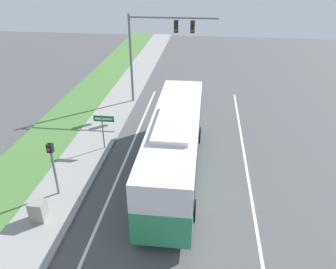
# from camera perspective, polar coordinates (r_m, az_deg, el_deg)

# --- Properties ---
(ground_plane) EXTENTS (80.00, 80.00, 0.00)m
(ground_plane) POSITION_cam_1_polar(r_m,az_deg,el_deg) (16.85, 2.10, -11.28)
(ground_plane) COLOR #4C4C4F
(sidewalk) EXTENTS (2.80, 80.00, 0.12)m
(sidewalk) POSITION_cam_1_polar(r_m,az_deg,el_deg) (18.24, -17.95, -9.15)
(sidewalk) COLOR gray
(sidewalk) RESTS_ON ground_plane
(grass_verge) EXTENTS (3.60, 80.00, 0.10)m
(grass_verge) POSITION_cam_1_polar(r_m,az_deg,el_deg) (19.71, -26.55, -7.96)
(grass_verge) COLOR #477538
(grass_verge) RESTS_ON ground_plane
(lane_divider_near) EXTENTS (0.14, 30.00, 0.01)m
(lane_divider_near) POSITION_cam_1_polar(r_m,az_deg,el_deg) (17.42, -9.97, -10.23)
(lane_divider_near) COLOR silver
(lane_divider_near) RESTS_ON ground_plane
(lane_divider_far) EXTENTS (0.14, 30.00, 0.01)m
(lane_divider_far) POSITION_cam_1_polar(r_m,az_deg,el_deg) (17.04, 14.52, -11.83)
(lane_divider_far) COLOR silver
(lane_divider_far) RESTS_ON ground_plane
(bus) EXTENTS (2.66, 11.86, 3.66)m
(bus) POSITION_cam_1_polar(r_m,az_deg,el_deg) (17.67, 1.24, -1.23)
(bus) COLOR #2D8956
(bus) RESTS_ON ground_plane
(signal_gantry) EXTENTS (6.83, 0.41, 7.13)m
(signal_gantry) POSITION_cam_1_polar(r_m,az_deg,el_deg) (26.25, -2.23, 15.85)
(signal_gantry) COLOR slate
(signal_gantry) RESTS_ON ground_plane
(pedestrian_signal) EXTENTS (0.28, 0.34, 3.02)m
(pedestrian_signal) POSITION_cam_1_polar(r_m,az_deg,el_deg) (16.90, -19.46, -4.41)
(pedestrian_signal) COLOR slate
(pedestrian_signal) RESTS_ON ground_plane
(street_sign) EXTENTS (1.29, 0.08, 2.41)m
(street_sign) POSITION_cam_1_polar(r_m,az_deg,el_deg) (20.48, -11.19, 1.52)
(street_sign) COLOR slate
(street_sign) RESTS_ON ground_plane
(utility_cabinet) EXTENTS (0.67, 0.62, 0.98)m
(utility_cabinet) POSITION_cam_1_polar(r_m,az_deg,el_deg) (16.41, -21.67, -12.21)
(utility_cabinet) COLOR gray
(utility_cabinet) RESTS_ON sidewalk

